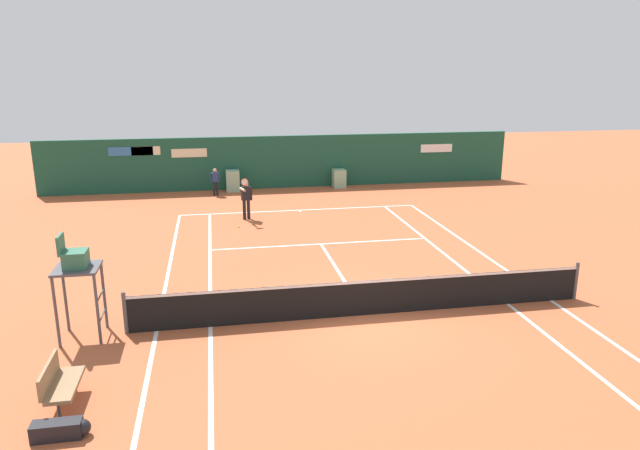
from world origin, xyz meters
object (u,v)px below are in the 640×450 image
object	(u,v)px
player_on_baseline	(246,196)
equipment_bag	(63,430)
umpire_chair	(76,268)
player_bench	(59,381)
tennis_ball_mid_court	(239,226)
ball_kid_right_post	(215,180)

from	to	relation	value
player_on_baseline	equipment_bag	bearing A→B (deg)	58.70
umpire_chair	player_bench	bearing A→B (deg)	3.40
equipment_bag	tennis_ball_mid_court	distance (m)	13.86
umpire_chair	tennis_ball_mid_court	distance (m)	10.31
umpire_chair	ball_kid_right_post	bearing A→B (deg)	168.04
equipment_bag	player_on_baseline	world-z (taller)	player_on_baseline
player_bench	player_on_baseline	xyz separation A→B (m)	(4.36, 13.50, 0.49)
player_on_baseline	tennis_ball_mid_court	world-z (taller)	player_on_baseline
ball_kid_right_post	tennis_ball_mid_court	size ratio (longest dim) A/B	20.15
umpire_chair	tennis_ball_mid_court	bearing A→B (deg)	155.98
umpire_chair	player_on_baseline	xyz separation A→B (m)	(4.54, 10.50, -0.75)
player_bench	tennis_ball_mid_court	bearing A→B (deg)	162.14
umpire_chair	player_on_baseline	distance (m)	11.46
ball_kid_right_post	equipment_bag	bearing A→B (deg)	72.63
player_bench	equipment_bag	size ratio (longest dim) A/B	1.32
umpire_chair	equipment_bag	distance (m)	4.40
umpire_chair	tennis_ball_mid_court	size ratio (longest dim) A/B	37.73
player_bench	equipment_bag	distance (m)	1.17
player_on_baseline	tennis_ball_mid_court	xyz separation A→B (m)	(-0.40, -1.21, -0.97)
player_on_baseline	player_bench	bearing A→B (deg)	56.46
umpire_chair	player_on_baseline	world-z (taller)	umpire_chair
player_bench	player_on_baseline	distance (m)	14.19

